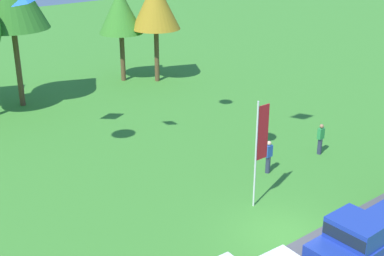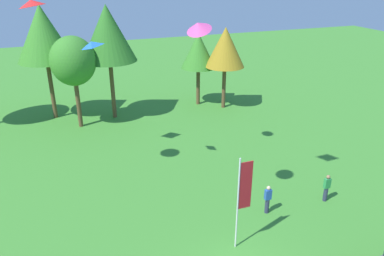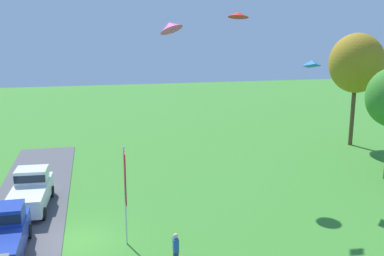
{
  "view_description": "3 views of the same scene",
  "coord_description": "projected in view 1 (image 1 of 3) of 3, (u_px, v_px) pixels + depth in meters",
  "views": [
    {
      "loc": [
        -14.32,
        -11.79,
        12.01
      ],
      "look_at": [
        0.73,
        6.86,
        2.37
      ],
      "focal_mm": 50.0,
      "sensor_mm": 36.0,
      "label": 1
    },
    {
      "loc": [
        -6.32,
        -10.32,
        12.65
      ],
      "look_at": [
        0.01,
        6.63,
        4.81
      ],
      "focal_mm": 35.0,
      "sensor_mm": 36.0,
      "label": 2
    },
    {
      "loc": [
        20.88,
        1.32,
        10.29
      ],
      "look_at": [
        1.37,
        5.65,
        5.73
      ],
      "focal_mm": 42.0,
      "sensor_mm": 36.0,
      "label": 3
    }
  ],
  "objects": [
    {
      "name": "person_beside_suv",
      "position": [
        268.0,
        157.0,
        26.34
      ],
      "size": [
        0.36,
        0.24,
        1.71
      ],
      "color": "#2D334C",
      "rests_on": "ground"
    },
    {
      "name": "car_pickup_far_end",
      "position": [
        364.0,
        240.0,
        19.19
      ],
      "size": [
        5.02,
        2.09,
        2.14
      ],
      "color": "#1E389E",
      "rests_on": "ground"
    },
    {
      "name": "tree_far_left",
      "position": [
        120.0,
        11.0,
        39.47
      ],
      "size": [
        3.31,
        3.31,
        7.0
      ],
      "color": "brown",
      "rests_on": "ground"
    },
    {
      "name": "flag_banner",
      "position": [
        260.0,
        140.0,
        22.61
      ],
      "size": [
        0.71,
        0.08,
        4.89
      ],
      "color": "silver",
      "rests_on": "ground"
    },
    {
      "name": "ground_plane",
      "position": [
        285.0,
        237.0,
        21.34
      ],
      "size": [
        120.0,
        120.0,
        0.0
      ],
      "primitive_type": "plane",
      "color": "#3D842D"
    },
    {
      "name": "person_watching_sky",
      "position": [
        320.0,
        139.0,
        28.42
      ],
      "size": [
        0.36,
        0.24,
        1.71
      ],
      "color": "#2D334C",
      "rests_on": "ground"
    },
    {
      "name": "tree_lone_near",
      "position": [
        155.0,
        5.0,
        39.15
      ],
      "size": [
        3.63,
        3.63,
        7.67
      ],
      "color": "brown",
      "rests_on": "ground"
    }
  ]
}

